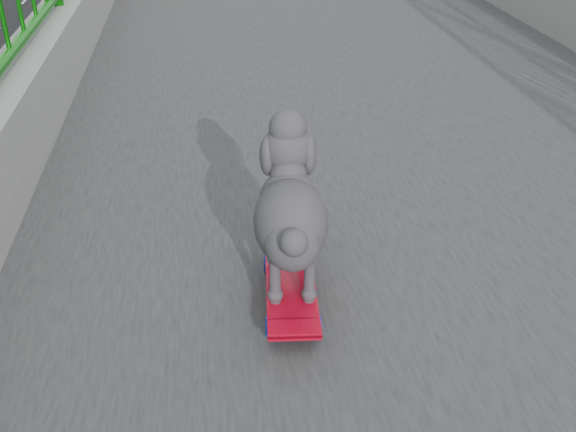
# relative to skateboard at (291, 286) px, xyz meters

# --- Properties ---
(skateboard) EXTENTS (0.16, 0.43, 0.06)m
(skateboard) POSITION_rel_skateboard_xyz_m (0.00, 0.00, 0.00)
(skateboard) COLOR red
(skateboard) RESTS_ON footbridge
(poodle) EXTENTS (0.20, 0.44, 0.36)m
(poodle) POSITION_rel_skateboard_xyz_m (0.00, 0.02, 0.21)
(poodle) COLOR #2E2C31
(poodle) RESTS_ON skateboard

